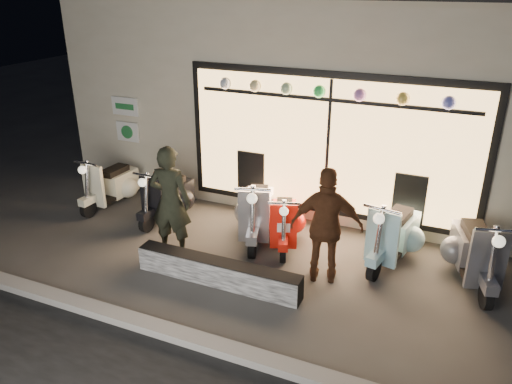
% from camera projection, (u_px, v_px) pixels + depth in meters
% --- Properties ---
extents(ground, '(40.00, 40.00, 0.00)m').
position_uv_depth(ground, '(243.00, 264.00, 8.18)').
color(ground, '#383533').
rests_on(ground, ground).
extents(kerb, '(40.00, 0.25, 0.12)m').
position_uv_depth(kerb, '(178.00, 335.00, 6.47)').
color(kerb, slate).
rests_on(kerb, ground).
extents(shop_building, '(10.20, 6.23, 4.20)m').
position_uv_depth(shop_building, '(332.00, 82.00, 11.54)').
color(shop_building, beige).
rests_on(shop_building, ground).
extents(graffiti_barrier, '(2.66, 0.28, 0.40)m').
position_uv_depth(graffiti_barrier, '(218.00, 272.00, 7.60)').
color(graffiti_barrier, black).
rests_on(graffiti_barrier, ground).
extents(scooter_silver, '(0.85, 1.64, 1.17)m').
position_uv_depth(scooter_silver, '(258.00, 210.00, 8.98)').
color(scooter_silver, black).
rests_on(scooter_silver, ground).
extents(scooter_red, '(0.76, 1.39, 1.00)m').
position_uv_depth(scooter_red, '(284.00, 220.00, 8.77)').
color(scooter_red, black).
rests_on(scooter_red, ground).
extents(scooter_black, '(0.52, 1.48, 1.06)m').
position_uv_depth(scooter_black, '(170.00, 195.00, 9.70)').
color(scooter_black, black).
rests_on(scooter_black, ground).
extents(scooter_cream, '(0.52, 1.49, 1.07)m').
position_uv_depth(scooter_cream, '(114.00, 183.00, 10.26)').
color(scooter_cream, black).
rests_on(scooter_cream, ground).
extents(scooter_blue, '(0.72, 1.62, 1.15)m').
position_uv_depth(scooter_blue, '(395.00, 233.00, 8.21)').
color(scooter_blue, black).
rests_on(scooter_blue, ground).
extents(scooter_grey, '(0.81, 1.64, 1.17)m').
position_uv_depth(scooter_grey, '(474.00, 249.00, 7.69)').
color(scooter_grey, black).
rests_on(scooter_grey, ground).
extents(man, '(0.76, 0.56, 1.91)m').
position_uv_depth(man, '(170.00, 201.00, 8.16)').
color(man, black).
rests_on(man, ground).
extents(woman, '(1.16, 0.69, 1.85)m').
position_uv_depth(woman, '(327.00, 226.00, 7.41)').
color(woman, '#532F1A').
rests_on(woman, ground).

